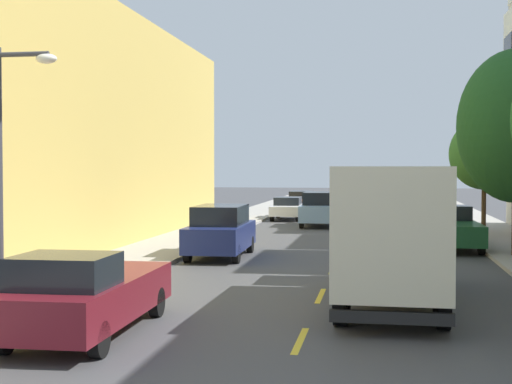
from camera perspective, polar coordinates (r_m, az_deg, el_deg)
name	(u,v)px	position (r m, az deg, el deg)	size (l,w,h in m)	color
ground_plane	(349,234)	(37.26, 7.17, -3.22)	(160.00, 160.00, 0.00)	#424244
sidewalk_left	(201,234)	(36.26, -4.26, -3.24)	(3.20, 120.00, 0.14)	#A39E93
sidewalk_right	(503,238)	(35.68, 18.53, -3.42)	(3.20, 120.00, 0.14)	#A39E93
lane_centerline_dashes	(343,245)	(31.79, 6.77, -4.10)	(0.14, 47.20, 0.01)	yellow
street_tree_farthest	(484,154)	(36.55, 17.23, 2.83)	(3.29, 3.29, 5.54)	#47331E
street_lamp	(7,162)	(15.68, -18.71, 2.23)	(1.35, 0.28, 5.62)	#38383D
delivery_box_truck	(392,226)	(18.29, 10.44, -2.59)	(2.53, 8.23, 3.37)	beige
parked_pickup_forest	(451,229)	(31.16, 14.85, -2.76)	(2.14, 5.35, 1.73)	#194C28
parked_suv_navy	(221,231)	(27.34, -2.76, -3.02)	(2.07, 4.85, 1.93)	navy
parked_pickup_burgundy	(85,294)	(15.17, -13.09, -7.70)	(2.08, 5.33, 1.73)	maroon
parked_wagon_orange	(301,200)	(56.10, 3.51, -0.64)	(1.88, 4.72, 1.50)	orange
parked_sedan_white	(288,208)	(46.73, 2.46, -1.23)	(1.85, 4.52, 1.43)	silver
parked_sedan_red	(433,216)	(40.25, 13.49, -1.80)	(1.80, 4.50, 1.43)	#AD1E1E
moving_sky_sedan	(320,209)	(41.76, 4.96, -1.30)	(1.95, 4.80, 1.93)	#7A9EC6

